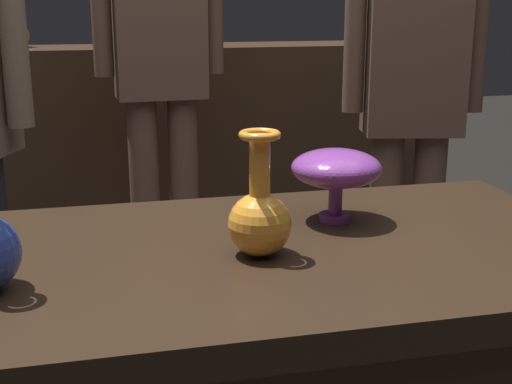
{
  "coord_description": "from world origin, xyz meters",
  "views": [
    {
      "loc": [
        -0.26,
        -1.08,
        1.2
      ],
      "look_at": [
        -0.0,
        -0.02,
        0.9
      ],
      "focal_mm": 50.1,
      "sensor_mm": 36.0,
      "label": 1
    }
  ],
  "objects_px": {
    "visitor_center_back": "(160,51)",
    "visitor_near_right": "(413,92)",
    "vase_centerpiece": "(257,216)",
    "shelf_vase_left": "(17,31)",
    "vase_tall_behind": "(336,170)"
  },
  "relations": [
    {
      "from": "vase_tall_behind",
      "to": "vase_centerpiece",
      "type": "bearing_deg",
      "value": -141.55
    },
    {
      "from": "vase_centerpiece",
      "to": "visitor_center_back",
      "type": "xyz_separation_m",
      "value": [
        0.02,
        1.58,
        0.15
      ]
    },
    {
      "from": "visitor_center_back",
      "to": "visitor_near_right",
      "type": "bearing_deg",
      "value": 148.77
    },
    {
      "from": "visitor_near_right",
      "to": "visitor_center_back",
      "type": "bearing_deg",
      "value": -16.0
    },
    {
      "from": "vase_tall_behind",
      "to": "visitor_near_right",
      "type": "xyz_separation_m",
      "value": [
        0.63,
        1.0,
        -0.0
      ]
    },
    {
      "from": "shelf_vase_left",
      "to": "visitor_near_right",
      "type": "relative_size",
      "value": 0.15
    },
    {
      "from": "visitor_center_back",
      "to": "shelf_vase_left",
      "type": "bearing_deg",
      "value": -55.58
    },
    {
      "from": "vase_centerpiece",
      "to": "visitor_center_back",
      "type": "height_order",
      "value": "visitor_center_back"
    },
    {
      "from": "vase_centerpiece",
      "to": "visitor_center_back",
      "type": "distance_m",
      "value": 1.58
    },
    {
      "from": "vase_tall_behind",
      "to": "visitor_center_back",
      "type": "relative_size",
      "value": 0.1
    },
    {
      "from": "vase_tall_behind",
      "to": "visitor_center_back",
      "type": "bearing_deg",
      "value": 96.34
    },
    {
      "from": "vase_centerpiece",
      "to": "vase_tall_behind",
      "type": "bearing_deg",
      "value": 38.45
    },
    {
      "from": "visitor_center_back",
      "to": "vase_tall_behind",
      "type": "bearing_deg",
      "value": 93.86
    },
    {
      "from": "vase_tall_behind",
      "to": "visitor_near_right",
      "type": "relative_size",
      "value": 0.11
    },
    {
      "from": "vase_tall_behind",
      "to": "visitor_center_back",
      "type": "distance_m",
      "value": 1.45
    }
  ]
}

